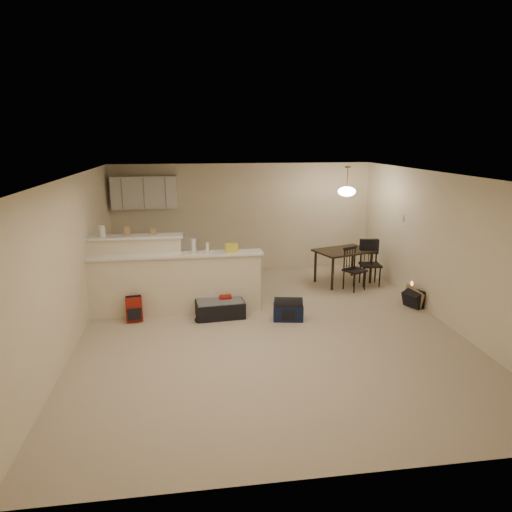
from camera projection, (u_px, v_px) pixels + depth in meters
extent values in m
plane|color=#C2AF95|center=(268.00, 327.00, 7.60)|extent=(7.00, 7.00, 0.00)
plane|color=white|center=(269.00, 175.00, 6.97)|extent=(7.00, 7.00, 0.00)
cube|color=beige|center=(243.00, 218.00, 10.63)|extent=(6.00, 0.02, 2.50)
cube|color=beige|center=(336.00, 354.00, 3.93)|extent=(6.00, 0.02, 2.50)
cube|color=beige|center=(72.00, 262.00, 6.87)|extent=(0.02, 7.00, 2.50)
cube|color=beige|center=(443.00, 248.00, 7.69)|extent=(0.02, 7.00, 2.50)
cube|color=beige|center=(177.00, 284.00, 8.12)|extent=(3.00, 0.28, 1.05)
cube|color=white|center=(175.00, 255.00, 7.98)|extent=(3.08, 0.38, 0.04)
cube|color=beige|center=(137.00, 274.00, 8.20)|extent=(1.60, 0.24, 1.35)
cube|color=white|center=(135.00, 237.00, 8.02)|extent=(1.68, 0.34, 0.04)
cube|color=white|center=(144.00, 192.00, 10.00)|extent=(1.40, 0.34, 0.70)
cube|color=white|center=(157.00, 257.00, 10.26)|extent=(1.80, 0.60, 0.90)
cube|color=beige|center=(403.00, 218.00, 9.11)|extent=(0.02, 0.12, 0.12)
cylinder|color=silver|center=(102.00, 231.00, 7.92)|extent=(0.10, 0.10, 0.20)
cube|color=#9E7C51|center=(127.00, 231.00, 7.98)|extent=(0.10, 0.07, 0.16)
cube|color=#9E7C51|center=(154.00, 232.00, 8.05)|extent=(0.08, 0.06, 0.12)
cylinder|color=silver|center=(194.00, 246.00, 7.99)|extent=(0.07, 0.07, 0.26)
cylinder|color=silver|center=(207.00, 248.00, 8.03)|extent=(0.06, 0.06, 0.18)
cube|color=#9E7C51|center=(232.00, 248.00, 8.10)|extent=(0.22, 0.18, 0.14)
cube|color=black|center=(344.00, 251.00, 9.77)|extent=(1.36, 1.11, 0.04)
cylinder|color=black|center=(332.00, 274.00, 9.37)|extent=(0.05, 0.05, 0.69)
cylinder|color=black|center=(371.00, 268.00, 9.81)|extent=(0.05, 0.05, 0.69)
cylinder|color=black|center=(315.00, 267.00, 9.90)|extent=(0.05, 0.05, 0.69)
cylinder|color=black|center=(352.00, 261.00, 10.35)|extent=(0.05, 0.05, 0.69)
cylinder|color=brown|center=(347.00, 178.00, 9.38)|extent=(0.02, 0.02, 0.50)
cylinder|color=brown|center=(348.00, 167.00, 9.32)|extent=(0.12, 0.12, 0.03)
ellipsoid|color=white|center=(347.00, 191.00, 9.45)|extent=(0.36, 0.36, 0.20)
cube|color=black|center=(220.00, 308.00, 8.04)|extent=(0.88, 0.61, 0.28)
cube|color=maroon|center=(134.00, 309.00, 7.82)|extent=(0.30, 0.21, 0.41)
cube|color=#101733|center=(288.00, 312.00, 7.87)|extent=(0.55, 0.36, 0.28)
cube|color=black|center=(414.00, 299.00, 8.47)|extent=(0.37, 0.42, 0.31)
cube|color=#9E7C51|center=(414.00, 297.00, 8.49)|extent=(0.14, 0.46, 0.36)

